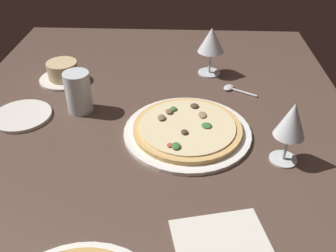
% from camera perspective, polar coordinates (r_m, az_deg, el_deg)
% --- Properties ---
extents(dining_table, '(1.50, 1.10, 0.04)m').
position_cam_1_polar(dining_table, '(0.94, -2.98, -2.83)').
color(dining_table, brown).
rests_on(dining_table, ground).
extents(pizza_main, '(0.32, 0.32, 0.03)m').
position_cam_1_polar(pizza_main, '(0.94, 2.98, -0.55)').
color(pizza_main, white).
rests_on(pizza_main, dining_table).
extents(ramekin_on_saucer, '(0.15, 0.15, 0.06)m').
position_cam_1_polar(ramekin_on_saucer, '(1.22, -15.81, 7.89)').
color(ramekin_on_saucer, silver).
rests_on(ramekin_on_saucer, dining_table).
extents(wine_glass_far, '(0.07, 0.07, 0.15)m').
position_cam_1_polar(wine_glass_far, '(0.84, 18.45, 0.60)').
color(wine_glass_far, silver).
rests_on(wine_glass_far, dining_table).
extents(wine_glass_near, '(0.08, 0.08, 0.15)m').
position_cam_1_polar(wine_glass_near, '(1.19, 6.65, 12.74)').
color(wine_glass_near, silver).
rests_on(wine_glass_near, dining_table).
extents(water_glass, '(0.07, 0.07, 0.11)m').
position_cam_1_polar(water_glass, '(1.04, -13.54, 4.70)').
color(water_glass, silver).
rests_on(water_glass, dining_table).
extents(side_plate, '(0.16, 0.16, 0.01)m').
position_cam_1_polar(side_plate, '(1.08, -21.53, 1.48)').
color(side_plate, silver).
rests_on(side_plate, dining_table).
extents(paper_menu, '(0.15, 0.19, 0.00)m').
position_cam_1_polar(paper_menu, '(0.71, 7.98, -16.64)').
color(paper_menu, silver).
rests_on(paper_menu, dining_table).
extents(spoon, '(0.07, 0.10, 0.01)m').
position_cam_1_polar(spoon, '(1.15, 9.88, 5.65)').
color(spoon, silver).
rests_on(spoon, dining_table).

